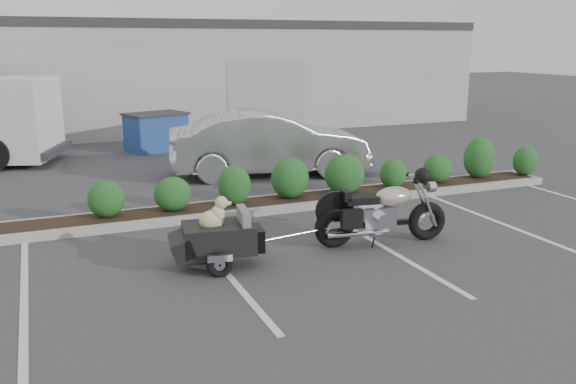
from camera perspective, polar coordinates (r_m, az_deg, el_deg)
name	(u,v)px	position (r m, az deg, el deg)	size (l,w,h in m)	color
ground	(297,242)	(10.18, 0.89, -4.75)	(90.00, 90.00, 0.00)	#38383A
planter_kerb	(300,201)	(12.48, 1.08, -0.87)	(12.00, 1.00, 0.15)	#9E9E93
building	(132,73)	(26.16, -14.36, 10.74)	(26.00, 10.00, 4.00)	#9EA099
motorcycle	(382,213)	(10.09, 8.78, -1.96)	(2.29, 0.89, 1.32)	black
pet_trailer	(218,237)	(9.05, -6.60, -4.19)	(1.85, 1.05, 1.09)	black
sedan	(269,143)	(15.15, -1.82, 4.59)	(1.70, 4.87, 1.61)	silver
dumpster	(156,131)	(19.10, -12.24, 5.56)	(2.04, 1.70, 1.15)	navy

